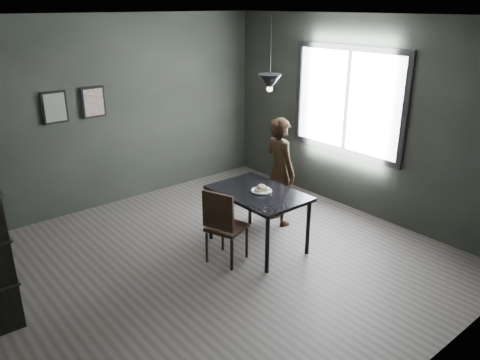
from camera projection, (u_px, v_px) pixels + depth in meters
ground at (220, 261)px, 5.65m from camera, size 5.00×5.00×0.00m
back_wall at (117, 112)px, 6.95m from camera, size 5.00×0.10×2.80m
ceiling at (216, 16)px, 4.66m from camera, size 5.00×5.00×0.02m
window_assembly at (347, 101)px, 6.71m from camera, size 0.04×1.96×1.56m
cafe_table at (258, 198)px, 5.77m from camera, size 0.80×1.20×0.75m
white_plate at (262, 191)px, 5.74m from camera, size 0.23×0.23×0.01m
donut_pile at (262, 188)px, 5.73m from camera, size 0.19×0.13×0.08m
woman at (280, 171)px, 6.41m from camera, size 0.45×0.61×1.52m
wood_chair at (223, 223)px, 5.43m from camera, size 0.52×0.52×0.94m
pendant_lamp at (270, 82)px, 5.50m from camera, size 0.28×0.28×0.86m
framed_print_left at (55, 107)px, 6.32m from camera, size 0.34×0.04×0.44m
framed_print_right at (94, 102)px, 6.65m from camera, size 0.34×0.04×0.44m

